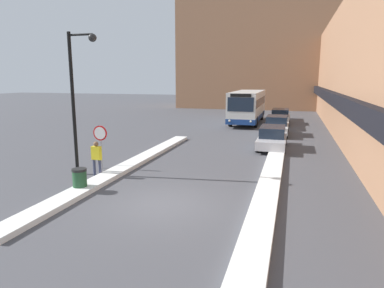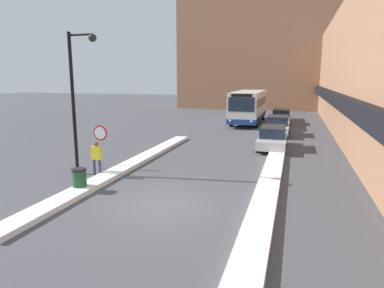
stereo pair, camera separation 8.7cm
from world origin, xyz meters
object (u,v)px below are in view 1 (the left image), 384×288
Objects in this scene: parked_car_front at (272,138)px; street_lamp at (77,89)px; city_bus at (248,106)px; parked_car_middle at (277,125)px; pedestrian at (97,156)px; trash_bin at (80,180)px; parked_car_back at (280,116)px; stop_sign at (100,138)px.

street_lamp is (-8.31, -8.92, 3.33)m from parked_car_front.
parked_car_middle is at bearing -64.70° from city_bus.
pedestrian is 2.17m from trash_bin.
stop_sign is at bearing -111.15° from parked_car_back.
pedestrian is at bearing -108.65° from parked_car_back.
parked_car_front reaches higher than trash_bin.
parked_car_back is 22.18m from stop_sign.
city_bus is at bearing 76.87° from stop_sign.
trash_bin is (0.47, -2.06, -0.53)m from pedestrian.
parked_car_middle is at bearing 59.20° from stop_sign.
street_lamp is 3.93× the size of pedestrian.
parked_car_front is at bearing 57.92° from trash_bin.
pedestrian is (-4.16, -21.64, -0.74)m from city_bus.
parked_car_front is 5.70m from parked_car_middle.
street_lamp is at bearing -104.76° from stop_sign.
city_bus reaches higher than parked_car_middle.
stop_sign reaches higher than parked_car_front.
street_lamp is at bearing -103.22° from city_bus.
city_bus reaches higher than pedestrian.
parked_car_back is at bearing 90.00° from parked_car_middle.
trash_bin is (-6.96, -24.06, -0.26)m from parked_car_back.
parked_car_front is 11.70m from pedestrian.
stop_sign is 2.34× the size of trash_bin.
trash_bin is at bearing -77.23° from pedestrian.
city_bus is 24.02m from trash_bin.
parked_car_middle is 16.51m from pedestrian.
street_lamp is at bearing -119.63° from parked_car_middle.
parked_car_back is 4.94× the size of trash_bin.
stop_sign is 0.34× the size of street_lamp.
stop_sign is (-8.00, -7.71, 0.88)m from parked_car_front.
city_bus is 3.43m from parked_car_back.
parked_car_back is 2.80× the size of pedestrian.
street_lamp is at bearing -133.00° from parked_car_front.
parked_car_front is at bearing 43.96° from stop_sign.
street_lamp is (-8.31, -14.62, 3.29)m from parked_car_middle.
parked_car_back is 25.05m from trash_bin.
parked_car_front is 1.06× the size of parked_car_middle.
parked_car_middle is 0.93× the size of parked_car_back.
parked_car_back is (0.00, 12.96, 0.01)m from parked_car_front.
parked_car_front is 0.71× the size of street_lamp.
trash_bin is (1.04, -3.39, -1.13)m from stop_sign.
street_lamp is at bearing 171.80° from pedestrian.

